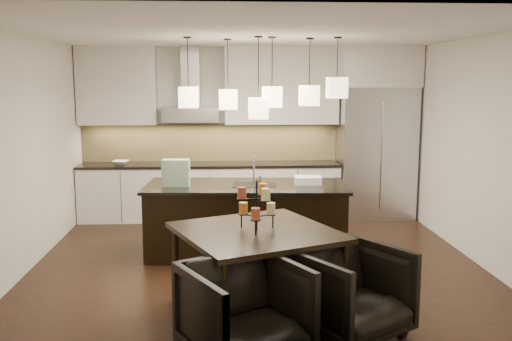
{
  "coord_description": "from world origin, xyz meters",
  "views": [
    {
      "loc": [
        -0.4,
        -6.8,
        2.27
      ],
      "look_at": [
        0.0,
        0.2,
        1.15
      ],
      "focal_mm": 40.0,
      "sensor_mm": 36.0,
      "label": 1
    }
  ],
  "objects": [
    {
      "name": "candle_a",
      "position": [
        0.05,
        -1.41,
        1.03
      ],
      "size": [
        0.11,
        0.11,
        0.11
      ],
      "primitive_type": "cylinder",
      "rotation": [
        0.0,
        0.0,
        0.41
      ],
      "color": "beige",
      "rests_on": "candelabra"
    },
    {
      "name": "tote_bag",
      "position": [
        -1.01,
        0.41,
        1.1
      ],
      "size": [
        0.35,
        0.2,
        0.34
      ],
      "primitive_type": "cube",
      "rotation": [
        0.0,
        0.0,
        -0.06
      ],
      "color": "#185E35",
      "rests_on": "island_top"
    },
    {
      "name": "pendant_c",
      "position": [
        0.21,
        0.41,
        2.05
      ],
      "size": [
        0.24,
        0.24,
        0.26
      ],
      "primitive_type": "cube",
      "color": "#F9E7B5",
      "rests_on": "ceiling"
    },
    {
      "name": "faucet",
      "position": [
        -0.01,
        0.54,
        1.12
      ],
      "size": [
        0.12,
        0.25,
        0.38
      ],
      "primitive_type": null,
      "rotation": [
        0.0,
        0.0,
        -0.06
      ],
      "color": "silver",
      "rests_on": "island_top"
    },
    {
      "name": "wall_right",
      "position": [
        2.76,
        0.0,
        1.4
      ],
      "size": [
        0.02,
        5.5,
        2.8
      ],
      "primitive_type": "cube",
      "color": "silver",
      "rests_on": "ground"
    },
    {
      "name": "dining_table",
      "position": [
        -0.09,
        -1.47,
        0.42
      ],
      "size": [
        1.83,
        1.83,
        0.83
      ],
      "primitive_type": null,
      "rotation": [
        0.0,
        0.0,
        0.41
      ],
      "color": "black",
      "rests_on": "floor"
    },
    {
      "name": "wall_left",
      "position": [
        -2.76,
        0.0,
        1.4
      ],
      "size": [
        0.02,
        5.5,
        2.8
      ],
      "primitive_type": "cube",
      "color": "silver",
      "rests_on": "ground"
    },
    {
      "name": "pendant_f",
      "position": [
        0.04,
        0.34,
        1.91
      ],
      "size": [
        0.24,
        0.24,
        0.26
      ],
      "primitive_type": "cube",
      "color": "#F9E7B5",
      "rests_on": "ceiling"
    },
    {
      "name": "island_body",
      "position": [
        -0.12,
        0.45,
        0.44
      ],
      "size": [
        2.58,
        1.17,
        0.89
      ],
      "primitive_type": "cube",
      "rotation": [
        0.0,
        0.0,
        -0.06
      ],
      "color": "black",
      "rests_on": "floor"
    },
    {
      "name": "ceiling",
      "position": [
        0.0,
        0.0,
        2.81
      ],
      "size": [
        5.5,
        5.5,
        0.02
      ],
      "primitive_type": "cube",
      "color": "white",
      "rests_on": "wall_back"
    },
    {
      "name": "floor",
      "position": [
        0.0,
        0.0,
        -0.01
      ],
      "size": [
        5.5,
        5.5,
        0.02
      ],
      "primitive_type": "cube",
      "color": "black",
      "rests_on": "ground"
    },
    {
      "name": "candelabra",
      "position": [
        -0.09,
        -1.47,
        1.08
      ],
      "size": [
        0.53,
        0.53,
        0.49
      ],
      "primitive_type": null,
      "rotation": [
        0.0,
        0.0,
        0.41
      ],
      "color": "black",
      "rests_on": "dining_table"
    },
    {
      "name": "pendant_b",
      "position": [
        -0.34,
        0.81,
        2.01
      ],
      "size": [
        0.24,
        0.24,
        0.26
      ],
      "primitive_type": "cube",
      "color": "#F9E7B5",
      "rests_on": "ceiling"
    },
    {
      "name": "candle_b",
      "position": [
        -0.21,
        -1.38,
        1.03
      ],
      "size": [
        0.11,
        0.11,
        0.11
      ],
      "primitive_type": "cylinder",
      "rotation": [
        0.0,
        0.0,
        0.41
      ],
      "color": "orange",
      "rests_on": "candelabra"
    },
    {
      "name": "fruit_bowl",
      "position": [
        -2.06,
        2.38,
        0.95
      ],
      "size": [
        0.28,
        0.28,
        0.06
      ],
      "primitive_type": "imported",
      "rotation": [
        0.0,
        0.0,
        -0.1
      ],
      "color": "silver",
      "rests_on": "countertop"
    },
    {
      "name": "upper_cab_right",
      "position": [
        0.55,
        2.57,
        2.17
      ],
      "size": [
        1.85,
        0.35,
        1.25
      ],
      "primitive_type": "cube",
      "color": "silver",
      "rests_on": "wall_back"
    },
    {
      "name": "hood_canopy",
      "position": [
        -0.93,
        2.48,
        1.72
      ],
      "size": [
        0.9,
        0.52,
        0.24
      ],
      "primitive_type": "cube",
      "color": "#B7B7BA",
      "rests_on": "wall_back"
    },
    {
      "name": "island_top",
      "position": [
        -0.12,
        0.45,
        0.91
      ],
      "size": [
        2.66,
        1.25,
        0.04
      ],
      "primitive_type": "cube",
      "rotation": [
        0.0,
        0.0,
        -0.06
      ],
      "color": "black",
      "rests_on": "island_body"
    },
    {
      "name": "pendant_e",
      "position": [
        1.04,
        0.41,
        2.17
      ],
      "size": [
        0.24,
        0.24,
        0.26
      ],
      "primitive_type": "cube",
      "color": "#F9E7B5",
      "rests_on": "ceiling"
    },
    {
      "name": "hood_chimney",
      "position": [
        -0.93,
        2.59,
        2.32
      ],
      "size": [
        0.3,
        0.28,
        0.96
      ],
      "primitive_type": "cube",
      "color": "#B7B7BA",
      "rests_on": "hood_canopy"
    },
    {
      "name": "candle_c",
      "position": [
        -0.11,
        -1.63,
        1.03
      ],
      "size": [
        0.11,
        0.11,
        0.11
      ],
      "primitive_type": "cylinder",
      "rotation": [
        0.0,
        0.0,
        0.41
      ],
      "color": "#984227",
      "rests_on": "candelabra"
    },
    {
      "name": "refrigerator",
      "position": [
        2.1,
        2.38,
        1.07
      ],
      "size": [
        1.2,
        0.72,
        2.15
      ],
      "primitive_type": "cube",
      "color": "#B7B7BA",
      "rests_on": "floor"
    },
    {
      "name": "wall_front",
      "position": [
        0.0,
        -2.76,
        1.4
      ],
      "size": [
        5.5,
        0.02,
        2.8
      ],
      "primitive_type": "cube",
      "color": "silver",
      "rests_on": "ground"
    },
    {
      "name": "pendant_a",
      "position": [
        -0.84,
        0.5,
        2.05
      ],
      "size": [
        0.24,
        0.24,
        0.26
      ],
      "primitive_type": "cube",
      "color": "#F9E7B5",
      "rests_on": "ceiling"
    },
    {
      "name": "wall_back",
      "position": [
        0.0,
        2.76,
        1.4
      ],
      "size": [
        5.5,
        0.02,
        2.8
      ],
      "primitive_type": "cube",
      "color": "silver",
      "rests_on": "ground"
    },
    {
      "name": "armchair_left",
      "position": [
        -0.24,
        -2.45,
        0.41
      ],
      "size": [
        1.2,
        1.21,
        0.82
      ],
      "primitive_type": "imported",
      "rotation": [
        0.0,
        0.0,
        0.51
      ],
      "color": "black",
      "rests_on": "floor"
    },
    {
      "name": "backsplash",
      "position": [
        -0.62,
        2.73,
        1.24
      ],
      "size": [
        4.21,
        0.02,
        0.63
      ],
      "primitive_type": "cube",
      "color": "tan",
      "rests_on": "countertop"
    },
    {
      "name": "food_container",
      "position": [
        0.69,
        0.44,
        0.98
      ],
      "size": [
        0.36,
        0.26,
        0.1
      ],
      "primitive_type": "cube",
      "rotation": [
        0.0,
        0.0,
        -0.06
      ],
      "color": "silver",
      "rests_on": "island_top"
    },
    {
      "name": "armchair_right",
      "position": [
        0.71,
        -2.04,
        0.41
      ],
      "size": [
        1.22,
        1.22,
        0.81
      ],
      "primitive_type": "imported",
      "rotation": [
        0.0,
        0.0,
        0.58
      ],
      "color": "black",
      "rests_on": "floor"
    },
    {
      "name": "fridge_panel",
      "position": [
        2.1,
        2.38,
        2.47
      ],
      "size": [
        1.26,
        0.72,
        0.65
      ],
      "primitive_type": "cube",
      "color": "silver",
      "rests_on": "refrigerator"
    },
    {
      "name": "candle_d",
      "position": [
        -0.02,
        -1.33,
        1.21
      ],
      "size": [
        0.11,
        0.11,
        0.11
      ],
      "primitive_type": "cylinder",
      "rotation": [
        0.0,
        0.0,
        0.41
      ],
      "color": "orange",
      "rests_on": "candelabra"
    },
    {
      "name": "candle_e",
      "position": [
        -0.23,
        -1.51,
        1.21
      ],
      "size": [
        0.11,
        0.11,
        0.11
      ],
      "primitive_type": "cylinder",
      "rotation": [
        0.0,
        0.0,
        0.41
      ],
      "color": "#984227",
      "rests_on": "candelabra"
    },
    {
      "name": "countertop",
      "position": [
        -0.62,
        2.43,
        0.9
      ],
      "size": [
        4.21,
        0.66,
        0.04
      ],
      "primitive_type": "cube",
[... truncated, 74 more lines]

